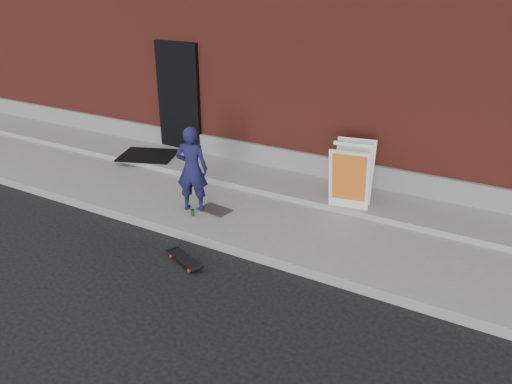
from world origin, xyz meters
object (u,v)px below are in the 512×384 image
Objects in this scene: child at (192,169)px; skateboard at (184,259)px; soda_can at (193,213)px; pizza_sign at (351,175)px.

child reaches higher than skateboard.
skateboard is (0.76, -1.25, -0.80)m from child.
soda_can is at bearing 121.13° from skateboard.
soda_can is (-0.63, 1.04, 0.14)m from skateboard.
skateboard is at bearing -120.91° from pizza_sign.
soda_can is at bearing 101.15° from child.
child reaches higher than pizza_sign.
soda_can is (0.13, -0.22, -0.66)m from child.
child is at bearing 121.96° from soda_can.
pizza_sign reaches higher than soda_can.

